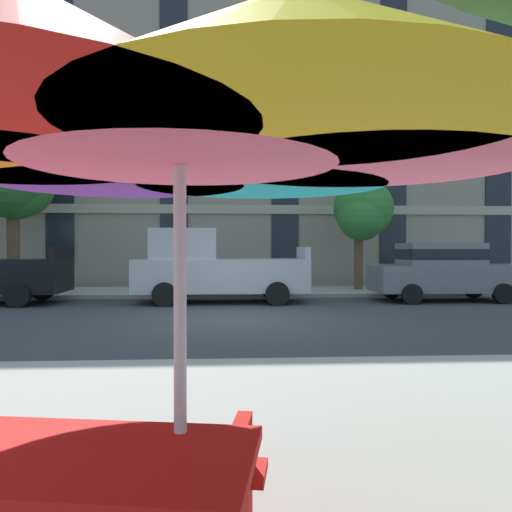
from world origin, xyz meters
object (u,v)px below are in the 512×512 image
object	(u,v)px
pickup_silver	(213,268)
street_tree_middle	(363,210)
street_tree_left	(9,180)
sedan_gray	(443,270)
patio_umbrella	(180,115)

from	to	relation	value
pickup_silver	street_tree_middle	world-z (taller)	street_tree_middle
pickup_silver	street_tree_left	xyz separation A→B (m)	(-7.17, 3.00, 2.98)
pickup_silver	sedan_gray	size ratio (longest dim) A/B	1.16
street_tree_left	patio_umbrella	world-z (taller)	street_tree_left
sedan_gray	patio_umbrella	bearing A→B (deg)	-118.58
sedan_gray	street_tree_middle	xyz separation A→B (m)	(-1.64, 3.16, 2.08)
street_tree_middle	patio_umbrella	xyz separation A→B (m)	(-5.28, -15.86, -0.79)
street_tree_left	patio_umbrella	distance (m)	17.40
street_tree_left	street_tree_middle	size ratio (longest dim) A/B	1.36
sedan_gray	patio_umbrella	world-z (taller)	patio_umbrella
pickup_silver	sedan_gray	xyz separation A→B (m)	(7.04, -0.00, -0.08)
street_tree_middle	sedan_gray	bearing A→B (deg)	-62.63
sedan_gray	street_tree_middle	world-z (taller)	street_tree_middle
street_tree_middle	street_tree_left	bearing A→B (deg)	-179.26
pickup_silver	patio_umbrella	bearing A→B (deg)	-89.46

